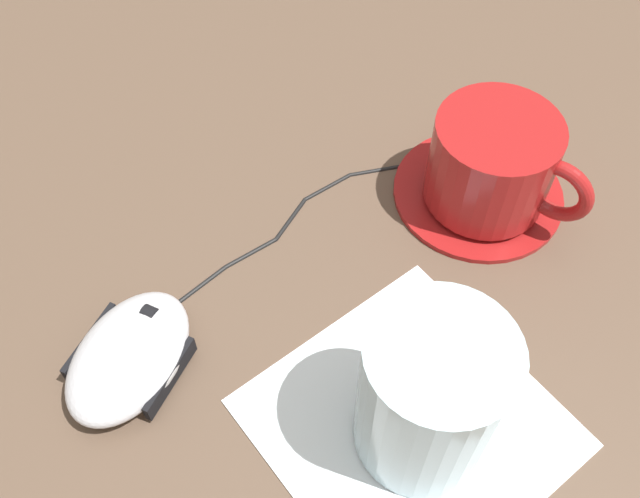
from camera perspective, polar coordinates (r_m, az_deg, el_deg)
name	(u,v)px	position (r m, az deg, el deg)	size (l,w,h in m)	color
ground_plane	(385,331)	(0.47, 5.20, -6.58)	(3.00, 3.00, 0.00)	brown
saucer	(478,191)	(0.54, 12.54, 4.54)	(0.12, 0.12, 0.01)	maroon
coffee_cup	(494,163)	(0.51, 13.79, 6.68)	(0.09, 0.12, 0.07)	maroon
computer_mouse	(129,356)	(0.45, -15.04, -8.30)	(0.11, 0.09, 0.03)	silver
mouse_cable	(358,183)	(0.54, 3.09, 5.27)	(0.32, 0.06, 0.00)	black
napkin_under_glass	(409,423)	(0.44, 7.12, -13.62)	(0.16, 0.16, 0.00)	white
drinking_glass	(431,396)	(0.39, 8.87, -11.55)	(0.08, 0.08, 0.10)	silver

